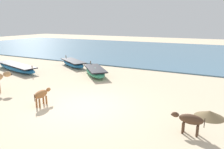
# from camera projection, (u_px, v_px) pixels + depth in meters

# --- Properties ---
(ground) EXTENTS (80.00, 80.00, 0.00)m
(ground) POSITION_uv_depth(u_px,v_px,m) (83.00, 107.00, 8.57)
(ground) COLOR beige
(sea_water) EXTENTS (60.00, 20.00, 0.08)m
(sea_water) POSITION_uv_depth(u_px,v_px,m) (172.00, 52.00, 23.91)
(sea_water) COLOR slate
(sea_water) RESTS_ON ground
(fishing_boat_0) EXTENTS (2.88, 2.97, 0.68)m
(fishing_boat_0) POSITION_uv_depth(u_px,v_px,m) (95.00, 71.00, 13.63)
(fishing_boat_0) COLOR #338C66
(fishing_boat_0) RESTS_ON ground
(fishing_boat_1) EXTENTS (3.30, 2.52, 0.66)m
(fishing_boat_1) POSITION_uv_depth(u_px,v_px,m) (73.00, 63.00, 16.32)
(fishing_boat_1) COLOR #1E669E
(fishing_boat_1) RESTS_ON ground
(fishing_boat_2) EXTENTS (4.94, 2.14, 0.66)m
(fishing_boat_2) POSITION_uv_depth(u_px,v_px,m) (16.00, 67.00, 14.88)
(fishing_boat_2) COLOR #1E669E
(fishing_boat_2) RESTS_ON ground
(calf_near_brown) EXTENTS (0.34, 1.00, 0.65)m
(calf_near_brown) POSITION_uv_depth(u_px,v_px,m) (42.00, 94.00, 8.67)
(calf_near_brown) COLOR brown
(calf_near_brown) RESTS_ON ground
(calf_far_dark) EXTENTS (0.99, 0.31, 0.64)m
(calf_far_dark) POSITION_uv_depth(u_px,v_px,m) (190.00, 120.00, 6.44)
(calf_far_dark) COLOR #4C3323
(calf_far_dark) RESTS_ON ground
(debris_pile_1) EXTENTS (1.42, 1.42, 0.25)m
(debris_pile_1) POSITION_uv_depth(u_px,v_px,m) (209.00, 114.00, 7.65)
(debris_pile_1) COLOR brown
(debris_pile_1) RESTS_ON ground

